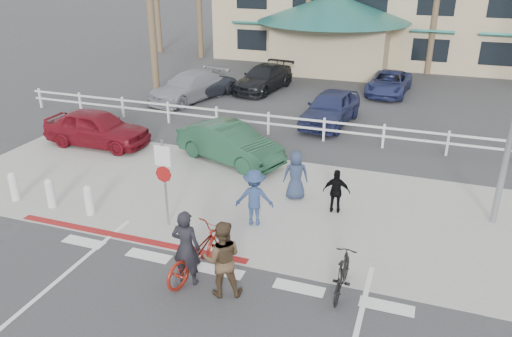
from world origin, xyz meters
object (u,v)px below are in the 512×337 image
at_px(car_white_sedan, 230,143).
at_px(bike_black, 342,274).
at_px(bike_red, 197,253).
at_px(sign_post, 165,179).
at_px(car_red_compact, 97,128).

bearing_deg(car_white_sedan, bike_black, -120.33).
height_order(bike_black, car_white_sedan, car_white_sedan).
xyz_separation_m(bike_red, car_white_sedan, (-1.98, 6.91, 0.12)).
bearing_deg(bike_red, bike_black, -159.66).
relative_size(sign_post, bike_red, 1.31).
bearing_deg(car_red_compact, car_white_sedan, -87.41).
xyz_separation_m(car_white_sedan, car_red_compact, (-5.65, -0.25, 0.03)).
distance_m(sign_post, bike_black, 5.52).
xyz_separation_m(sign_post, car_white_sedan, (-0.15, 5.06, -0.75)).
xyz_separation_m(bike_black, car_white_sedan, (-5.40, 6.48, 0.21)).
bearing_deg(bike_red, car_red_compact, -27.99).
bearing_deg(bike_black, sign_post, -13.92).
distance_m(bike_red, bike_black, 3.45).
distance_m(sign_post, car_red_compact, 7.57).
bearing_deg(car_red_compact, sign_post, -129.61).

